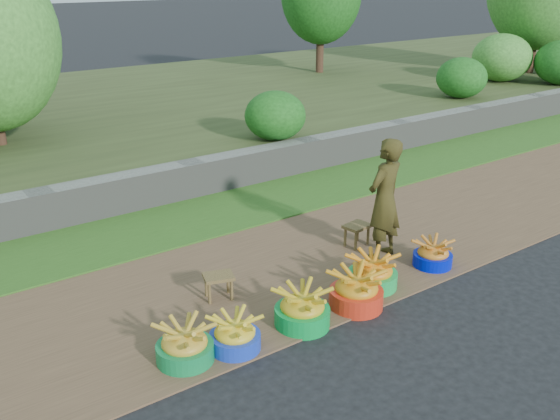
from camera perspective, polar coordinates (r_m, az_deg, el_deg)
ground_plane at (r=6.58m, az=9.46°, el=-8.75°), size 120.00×120.00×0.00m
dirt_shoulder at (r=7.39m, az=2.60°, el=-4.84°), size 80.00×2.50×0.02m
grass_verge at (r=8.90m, az=-5.42°, el=-0.16°), size 80.00×1.50×0.04m
retaining_wall at (r=9.51m, az=-8.11°, el=2.79°), size 80.00×0.35×0.55m
earth_bank at (r=13.90m, az=-17.85°, el=7.79°), size 80.00×10.00×0.50m
basin_a at (r=5.65m, az=-8.71°, el=-12.14°), size 0.51×0.51×0.38m
basin_b at (r=5.77m, az=-4.15°, el=-11.35°), size 0.47×0.47×0.35m
basin_c at (r=6.10m, az=2.05°, el=-9.06°), size 0.54×0.54×0.40m
basin_d at (r=6.45m, az=6.99°, el=-7.36°), size 0.56×0.56×0.41m
basin_e at (r=6.84m, az=8.46°, el=-5.73°), size 0.54×0.54×0.40m
basin_f at (r=7.46m, az=13.80°, el=-4.00°), size 0.45×0.45×0.34m
stool_left at (r=6.54m, az=-5.64°, el=-6.37°), size 0.36×0.32×0.27m
stool_right at (r=7.77m, az=7.06°, el=-1.73°), size 0.35×0.28×0.28m
vendor_woman at (r=7.34m, az=9.54°, el=0.97°), size 0.59×0.45×1.46m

